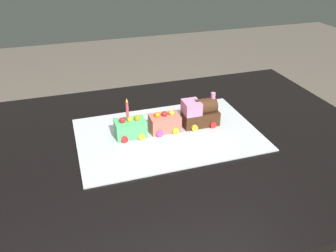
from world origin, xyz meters
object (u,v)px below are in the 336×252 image
Objects in this scene: dining_table at (170,170)px; cake_locomotive at (200,113)px; cake_car_hopper_coral at (165,123)px; cake_car_flatbed_mint_green at (130,128)px; birthday_candle at (127,108)px.

cake_locomotive reaches higher than dining_table.
cake_car_flatbed_mint_green is (0.12, 0.00, 0.00)m from cake_car_hopper_coral.
cake_car_hopper_coral is at bearing -0.00° from cake_locomotive.
dining_table is at bearing 29.86° from cake_locomotive.
cake_car_hopper_coral is (0.13, -0.00, -0.02)m from cake_locomotive.
cake_car_flatbed_mint_green is (0.25, -0.00, -0.02)m from cake_locomotive.
birthday_candle is at bearing 0.00° from cake_car_flatbed_mint_green.
cake_car_hopper_coral is 0.12m from cake_car_flatbed_mint_green.
cake_car_flatbed_mint_green is 1.51× the size of birthday_candle.
dining_table is 0.26m from birthday_candle.
cake_locomotive reaches higher than cake_car_flatbed_mint_green.
cake_car_flatbed_mint_green is at bearing -180.00° from birthday_candle.
cake_car_hopper_coral is 1.51× the size of birthday_candle.
dining_table is 14.00× the size of cake_car_flatbed_mint_green.
cake_car_hopper_coral reaches higher than dining_table.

